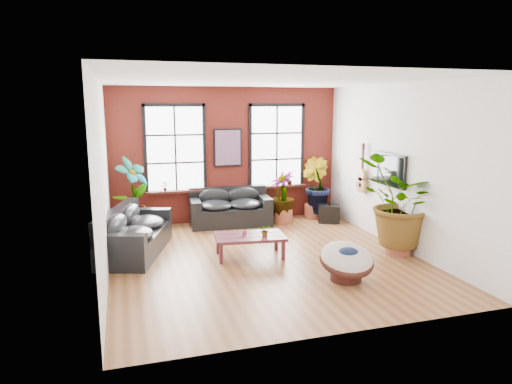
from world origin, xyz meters
TOP-DOWN VIEW (x-y plane):
  - room at (0.00, 0.15)m, footprint 6.04×6.54m
  - sofa_back at (-0.05, 2.83)m, footprint 2.10×1.11m
  - sofa_left at (-2.52, 1.09)m, footprint 1.68×2.57m
  - coffee_table at (-0.26, 0.18)m, footprint 1.48×0.95m
  - papasan_chair at (1.02, -1.53)m, footprint 1.04×1.05m
  - poster at (0.00, 3.18)m, footprint 0.74×0.06m
  - tv_wall_unit at (2.93, 0.60)m, footprint 0.13×1.86m
  - media_box at (2.51, 2.28)m, footprint 0.68×0.64m
  - pot_back_left at (-2.45, 2.70)m, footprint 0.61×0.61m
  - pot_back_right at (2.31, 2.83)m, footprint 0.64×0.64m
  - pot_right_wall at (2.75, -0.52)m, footprint 0.56×0.56m
  - pot_mid at (1.31, 2.57)m, footprint 0.55×0.55m
  - floor_plant_back_left at (-2.44, 2.68)m, footprint 1.06×1.06m
  - floor_plant_back_right at (2.35, 2.82)m, footprint 0.92×1.01m
  - floor_plant_right_wall at (2.72, -0.54)m, footprint 2.16×2.05m
  - floor_plant_mid at (1.29, 2.58)m, footprint 0.84×0.84m
  - table_plant at (0.02, 0.04)m, footprint 0.25×0.23m
  - sill_plant_left at (-1.65, 3.13)m, footprint 0.17×0.17m
  - sill_plant_right at (1.70, 3.13)m, footprint 0.19×0.19m

SIDE VIEW (x-z plane):
  - pot_back_right at x=2.31m, z-range 0.00..0.37m
  - pot_back_left at x=-2.45m, z-range 0.00..0.38m
  - pot_mid at x=1.31m, z-range 0.00..0.38m
  - pot_right_wall at x=2.75m, z-range 0.00..0.39m
  - media_box at x=2.51m, z-range 0.00..0.45m
  - papasan_chair at x=1.02m, z-range 0.01..0.72m
  - coffee_table at x=-0.26m, z-range 0.13..0.67m
  - sofa_back at x=-0.05m, z-range -0.04..0.89m
  - sofa_left at x=-2.52m, z-range -0.04..0.90m
  - table_plant at x=0.02m, z-range 0.45..0.70m
  - floor_plant_mid at x=1.29m, z-range 0.14..1.35m
  - floor_plant_back_right at x=2.35m, z-range 0.15..1.65m
  - floor_plant_back_left at x=-2.44m, z-range 0.15..1.85m
  - sill_plant_left at x=-1.65m, z-range 0.90..1.17m
  - sill_plant_right at x=1.70m, z-range 0.90..1.17m
  - floor_plant_right_wall at x=2.72m, z-range 0.16..2.03m
  - tv_wall_unit at x=2.93m, z-range 0.94..2.14m
  - room at x=0.00m, z-range -0.02..3.52m
  - poster at x=0.00m, z-range 1.46..2.44m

